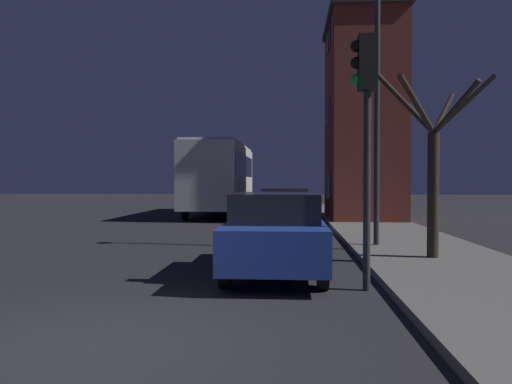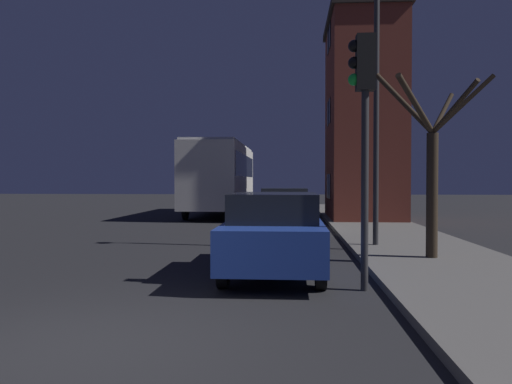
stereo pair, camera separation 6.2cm
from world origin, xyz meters
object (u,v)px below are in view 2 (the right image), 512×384
(streetlamp, at_px, (366,73))
(traffic_light, at_px, (363,107))
(bare_tree, at_px, (432,164))
(car_near_lane, at_px, (275,232))
(car_mid_lane, at_px, (285,208))
(car_far_lane, at_px, (284,201))
(bus, at_px, (221,173))

(streetlamp, height_order, traffic_light, streetlamp)
(bare_tree, relative_size, car_near_lane, 0.90)
(traffic_light, bearing_deg, car_mid_lane, 98.23)
(streetlamp, relative_size, car_far_lane, 1.46)
(car_near_lane, relative_size, car_mid_lane, 1.17)
(streetlamp, bearing_deg, traffic_light, -98.86)
(bare_tree, distance_m, car_mid_lane, 7.86)
(streetlamp, xyz_separation_m, car_near_lane, (-2.24, -3.42, -3.75))
(traffic_light, bearing_deg, car_near_lane, 136.32)
(bus, distance_m, car_near_lane, 16.63)
(traffic_light, height_order, car_mid_lane, traffic_light)
(streetlamp, height_order, car_far_lane, streetlamp)
(traffic_light, height_order, car_near_lane, traffic_light)
(bare_tree, distance_m, car_far_lane, 15.85)
(car_mid_lane, bearing_deg, car_near_lane, -90.53)
(bare_tree, relative_size, car_mid_lane, 1.05)
(car_near_lane, distance_m, car_mid_lane, 8.30)
(bare_tree, height_order, car_far_lane, bare_tree)
(traffic_light, bearing_deg, car_far_lane, 94.91)
(bare_tree, xyz_separation_m, bus, (-6.68, 14.96, 0.02))
(streetlamp, relative_size, car_mid_lane, 1.80)
(car_mid_lane, distance_m, car_far_lane, 8.39)
(streetlamp, bearing_deg, bare_tree, -63.28)
(bare_tree, distance_m, bus, 16.38)
(car_near_lane, bearing_deg, bus, 101.71)
(traffic_light, relative_size, car_mid_lane, 1.09)
(car_mid_lane, height_order, car_far_lane, car_mid_lane)
(car_mid_lane, xyz_separation_m, car_far_lane, (-0.15, 8.39, -0.06))
(car_far_lane, bearing_deg, bus, -172.05)
(car_mid_lane, bearing_deg, streetlamp, -66.17)
(streetlamp, height_order, car_mid_lane, streetlamp)
(streetlamp, bearing_deg, car_far_lane, 99.87)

